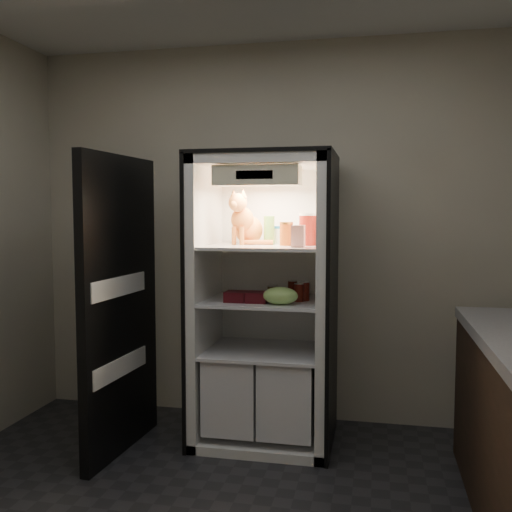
{
  "coord_description": "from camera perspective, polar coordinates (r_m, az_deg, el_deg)",
  "views": [
    {
      "loc": [
        0.7,
        -2.26,
        1.5
      ],
      "look_at": [
        -0.05,
        1.32,
        1.22
      ],
      "focal_mm": 40.0,
      "sensor_mm": 36.0,
      "label": 1
    }
  ],
  "objects": [
    {
      "name": "room_shell",
      "position": [
        2.37,
        -5.42,
        7.24
      ],
      "size": [
        3.6,
        3.6,
        3.6
      ],
      "color": "white",
      "rests_on": "floor"
    },
    {
      "name": "fridge_door",
      "position": [
        3.65,
        -13.47,
        -4.97
      ],
      "size": [
        0.12,
        0.87,
        1.85
      ],
      "rotation": [
        0.0,
        0.0,
        -0.07
      ],
      "color": "black",
      "rests_on": "floor"
    },
    {
      "name": "soda_can_b",
      "position": [
        3.64,
        4.86,
        -3.52
      ],
      "size": [
        0.07,
        0.07,
        0.12
      ],
      "color": "black",
      "rests_on": "refrigerator"
    },
    {
      "name": "condiment_jar",
      "position": [
        3.7,
        1.66,
        -3.61
      ],
      "size": [
        0.07,
        0.07,
        0.09
      ],
      "color": "#543918",
      "rests_on": "refrigerator"
    },
    {
      "name": "cream_carton",
      "position": [
        3.45,
        4.23,
        1.99
      ],
      "size": [
        0.08,
        0.08,
        0.13
      ],
      "primitive_type": "cube",
      "color": "white",
      "rests_on": "refrigerator"
    },
    {
      "name": "berry_box_left",
      "position": [
        3.59,
        -2.01,
        -4.06
      ],
      "size": [
        0.13,
        0.13,
        0.07
      ],
      "primitive_type": "cube",
      "color": "#4F0D13",
      "rests_on": "refrigerator"
    },
    {
      "name": "berry_box_right",
      "position": [
        3.56,
        0.11,
        -4.13
      ],
      "size": [
        0.13,
        0.13,
        0.07
      ],
      "primitive_type": "cube",
      "color": "#4F0D13",
      "rests_on": "refrigerator"
    },
    {
      "name": "refrigerator",
      "position": [
        3.78,
        0.98,
        -6.43
      ],
      "size": [
        0.9,
        0.72,
        1.88
      ],
      "color": "white",
      "rests_on": "floor"
    },
    {
      "name": "tabby_cat",
      "position": [
        3.77,
        -1.04,
        3.25
      ],
      "size": [
        0.3,
        0.36,
        0.36
      ],
      "rotation": [
        0.0,
        0.0,
        -0.28
      ],
      "color": "#D4551B",
      "rests_on": "refrigerator"
    },
    {
      "name": "soda_can_a",
      "position": [
        3.76,
        3.67,
        -3.32
      ],
      "size": [
        0.06,
        0.06,
        0.11
      ],
      "color": "black",
      "rests_on": "refrigerator"
    },
    {
      "name": "parmesan_shaker",
      "position": [
        3.73,
        1.32,
        2.59
      ],
      "size": [
        0.07,
        0.07,
        0.19
      ],
      "color": "#248639",
      "rests_on": "refrigerator"
    },
    {
      "name": "soda_can_c",
      "position": [
        3.6,
        4.31,
        -3.65
      ],
      "size": [
        0.06,
        0.06,
        0.11
      ],
      "color": "black",
      "rests_on": "refrigerator"
    },
    {
      "name": "salsa_jar",
      "position": [
        3.62,
        3.05,
        2.24
      ],
      "size": [
        0.08,
        0.08,
        0.15
      ],
      "color": "#99200D",
      "rests_on": "refrigerator"
    },
    {
      "name": "mayo_tub",
      "position": [
        3.79,
        2.4,
        2.12
      ],
      "size": [
        0.09,
        0.09,
        0.12
      ],
      "color": "white",
      "rests_on": "refrigerator"
    },
    {
      "name": "grape_bag",
      "position": [
        3.48,
        2.45,
        -3.99
      ],
      "size": [
        0.22,
        0.16,
        0.11
      ],
      "primitive_type": "ellipsoid",
      "color": "#84AE51",
      "rests_on": "refrigerator"
    },
    {
      "name": "pepper_jar",
      "position": [
        3.65,
        5.27,
        2.68
      ],
      "size": [
        0.12,
        0.12,
        0.21
      ],
      "color": "#A22015",
      "rests_on": "refrigerator"
    }
  ]
}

